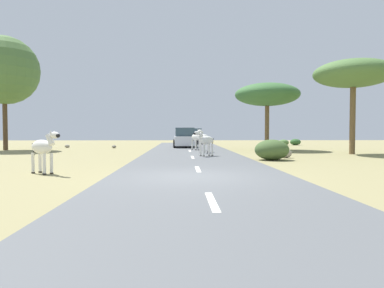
# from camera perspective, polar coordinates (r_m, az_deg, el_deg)

# --- Properties ---
(ground_plane) EXTENTS (90.00, 90.00, 0.00)m
(ground_plane) POSITION_cam_1_polar(r_m,az_deg,el_deg) (11.15, -0.17, -5.56)
(ground_plane) COLOR #8E8456
(road) EXTENTS (6.00, 64.00, 0.05)m
(road) POSITION_cam_1_polar(r_m,az_deg,el_deg) (11.16, 1.46, -5.42)
(road) COLOR #56595B
(road) RESTS_ON ground_plane
(lane_markings) EXTENTS (0.16, 56.00, 0.01)m
(lane_markings) POSITION_cam_1_polar(r_m,az_deg,el_deg) (10.17, 1.79, -6.01)
(lane_markings) COLOR silver
(lane_markings) RESTS_ON road
(zebra_0) EXTENTS (0.86, 1.65, 1.62)m
(zebra_0) POSITION_cam_1_polar(r_m,az_deg,el_deg) (26.50, 0.69, 1.11)
(zebra_0) COLOR silver
(zebra_0) RESTS_ON road
(zebra_1) EXTENTS (1.42, 1.16, 1.54)m
(zebra_1) POSITION_cam_1_polar(r_m,az_deg,el_deg) (13.14, -23.22, -0.54)
(zebra_1) COLOR silver
(zebra_1) RESTS_ON ground_plane
(zebra_2) EXTENTS (0.98, 1.56, 1.58)m
(zebra_2) POSITION_cam_1_polar(r_m,az_deg,el_deg) (23.29, 1.95, 0.90)
(zebra_2) COLOR silver
(zebra_2) RESTS_ON road
(zebra_3) EXTENTS (1.35, 1.17, 1.50)m
(zebra_3) POSITION_cam_1_polar(r_m,az_deg,el_deg) (20.01, 2.20, 0.56)
(zebra_3) COLOR silver
(zebra_3) RESTS_ON road
(car_0) EXTENTS (2.17, 4.41, 1.74)m
(car_0) POSITION_cam_1_polar(r_m,az_deg,el_deg) (39.54, 0.38, 1.20)
(car_0) COLOR silver
(car_0) RESTS_ON road
(car_1) EXTENTS (2.11, 4.39, 1.74)m
(car_1) POSITION_cam_1_polar(r_m,az_deg,el_deg) (31.09, -1.24, 0.95)
(car_1) COLOR silver
(car_1) RESTS_ON road
(tree_0) EXTENTS (5.00, 5.00, 6.06)m
(tree_0) POSITION_cam_1_polar(r_m,az_deg,el_deg) (24.97, 24.97, 10.35)
(tree_0) COLOR brown
(tree_0) RESTS_ON ground_plane
(tree_2) EXTENTS (5.04, 5.04, 5.23)m
(tree_2) POSITION_cam_1_polar(r_m,az_deg,el_deg) (28.01, 12.25, 7.89)
(tree_2) COLOR brown
(tree_2) RESTS_ON ground_plane
(tree_3) EXTENTS (5.28, 5.28, 8.87)m
(tree_3) POSITION_cam_1_polar(r_m,az_deg,el_deg) (31.23, -28.48, 10.57)
(tree_3) COLOR #4C3823
(tree_3) RESTS_ON ground_plane
(bush_0) EXTENTS (1.11, 1.00, 0.67)m
(bush_0) POSITION_cam_1_polar(r_m,az_deg,el_deg) (38.25, 16.62, 0.31)
(bush_0) COLOR #2D5628
(bush_0) RESTS_ON ground_plane
(bush_1) EXTENTS (1.06, 0.95, 0.63)m
(bush_1) POSITION_cam_1_polar(r_m,az_deg,el_deg) (36.54, 14.81, 0.22)
(bush_1) COLOR #4C7038
(bush_1) RESTS_ON ground_plane
(bush_2) EXTENTS (1.76, 1.59, 1.06)m
(bush_2) POSITION_cam_1_polar(r_m,az_deg,el_deg) (18.33, 12.98, -0.93)
(bush_2) COLOR #425B2D
(bush_2) RESTS_ON ground_plane
(rock_0) EXTENTS (0.45, 0.34, 0.28)m
(rock_0) POSITION_cam_1_polar(r_m,az_deg,el_deg) (32.96, -19.81, -0.34)
(rock_0) COLOR gray
(rock_0) RESTS_ON ground_plane
(rock_1) EXTENTS (0.38, 0.41, 0.26)m
(rock_1) POSITION_cam_1_polar(r_m,az_deg,el_deg) (31.11, -12.69, -0.42)
(rock_1) COLOR gray
(rock_1) RESTS_ON ground_plane
(rock_2) EXTENTS (0.64, 0.46, 0.49)m
(rock_2) POSITION_cam_1_polar(r_m,az_deg,el_deg) (19.98, 15.17, -1.52)
(rock_2) COLOR #A89E8C
(rock_2) RESTS_ON ground_plane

